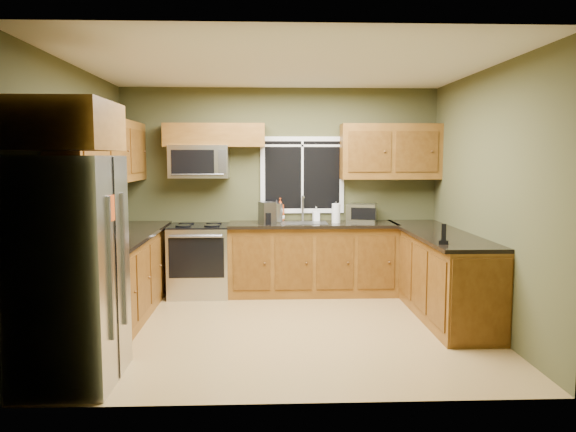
{
  "coord_description": "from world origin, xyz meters",
  "views": [
    {
      "loc": [
        -0.2,
        -5.72,
        1.79
      ],
      "look_at": [
        0.05,
        0.35,
        1.15
      ],
      "focal_mm": 35.0,
      "sensor_mm": 36.0,
      "label": 1
    }
  ],
  "objects": [
    {
      "name": "soap_bottle_c",
      "position": [
        0.0,
        1.7,
        1.02
      ],
      "size": [
        0.16,
        0.16,
        0.16
      ],
      "primitive_type": "imported",
      "rotation": [
        0.0,
        0.0,
        -0.33
      ],
      "color": "white",
      "rests_on": "countertop_back"
    },
    {
      "name": "left_wall",
      "position": [
        -2.1,
        0.0,
        1.35
      ],
      "size": [
        0.0,
        3.6,
        3.6
      ],
      "primitive_type": "plane",
      "rotation": [
        1.57,
        0.0,
        1.57
      ],
      "color": "#434426",
      "rests_on": "ground"
    },
    {
      "name": "base_cabinets_left",
      "position": [
        -1.8,
        0.48,
        0.45
      ],
      "size": [
        0.6,
        2.65,
        0.9
      ],
      "primitive_type": "cube",
      "color": "brown",
      "rests_on": "ground"
    },
    {
      "name": "range",
      "position": [
        -1.05,
        1.47,
        0.47
      ],
      "size": [
        0.76,
        0.69,
        0.94
      ],
      "color": "#B7B7BC",
      "rests_on": "ground"
    },
    {
      "name": "window",
      "position": [
        0.3,
        1.78,
        1.55
      ],
      "size": [
        1.12,
        0.03,
        1.02
      ],
      "color": "white",
      "rests_on": "back_wall"
    },
    {
      "name": "soap_bottle_a",
      "position": [
        0.0,
        1.7,
        1.09
      ],
      "size": [
        0.13,
        0.14,
        0.31
      ],
      "primitive_type": "imported",
      "rotation": [
        0.0,
        0.0,
        -0.15
      ],
      "color": "#C74412",
      "rests_on": "countertop_back"
    },
    {
      "name": "upper_cabinets_back_right",
      "position": [
        1.45,
        1.64,
        1.86
      ],
      "size": [
        1.3,
        0.33,
        0.72
      ],
      "primitive_type": "cube",
      "color": "brown",
      "rests_on": "back_wall"
    },
    {
      "name": "microwave",
      "position": [
        -1.05,
        1.61,
        1.73
      ],
      "size": [
        0.76,
        0.41,
        0.42
      ],
      "color": "#B7B7BC",
      "rests_on": "back_wall"
    },
    {
      "name": "base_cabinets_peninsula",
      "position": [
        1.8,
        0.54,
        0.45
      ],
      "size": [
        0.6,
        2.52,
        0.9
      ],
      "color": "brown",
      "rests_on": "ground"
    },
    {
      "name": "floor",
      "position": [
        0.0,
        0.0,
        0.0
      ],
      "size": [
        4.2,
        4.2,
        0.0
      ],
      "primitive_type": "plane",
      "color": "#9C7944",
      "rests_on": "ground"
    },
    {
      "name": "countertop_peninsula",
      "position": [
        1.78,
        0.55,
        0.92
      ],
      "size": [
        0.65,
        2.5,
        0.04
      ],
      "primitive_type": "cube",
      "color": "black",
      "rests_on": "base_cabinets_peninsula"
    },
    {
      "name": "upper_cabinets_back_left",
      "position": [
        -0.85,
        1.64,
        2.07
      ],
      "size": [
        1.3,
        0.33,
        0.3
      ],
      "primitive_type": "cube",
      "color": "brown",
      "rests_on": "back_wall"
    },
    {
      "name": "countertop_back",
      "position": [
        0.42,
        1.48,
        0.92
      ],
      "size": [
        2.17,
        0.65,
        0.04
      ],
      "primitive_type": "cube",
      "color": "black",
      "rests_on": "base_cabinets_back"
    },
    {
      "name": "base_cabinets_back",
      "position": [
        0.42,
        1.5,
        0.45
      ],
      "size": [
        2.17,
        0.6,
        0.9
      ],
      "primitive_type": "cube",
      "color": "brown",
      "rests_on": "ground"
    },
    {
      "name": "countertop_left",
      "position": [
        -1.78,
        0.48,
        0.92
      ],
      "size": [
        0.65,
        2.65,
        0.04
      ],
      "primitive_type": "cube",
      "color": "black",
      "rests_on": "base_cabinets_left"
    },
    {
      "name": "cordless_phone",
      "position": [
        1.55,
        -0.34,
        1.0
      ],
      "size": [
        0.12,
        0.12,
        0.2
      ],
      "color": "black",
      "rests_on": "countertop_peninsula"
    },
    {
      "name": "kettle",
      "position": [
        -0.05,
        1.65,
        1.08
      ],
      "size": [
        0.17,
        0.17,
        0.3
      ],
      "color": "#B7B7BC",
      "rests_on": "countertop_back"
    },
    {
      "name": "paper_towel_roll",
      "position": [
        0.72,
        1.47,
        1.07
      ],
      "size": [
        0.12,
        0.12,
        0.28
      ],
      "color": "white",
      "rests_on": "countertop_back"
    },
    {
      "name": "back_wall",
      "position": [
        0.0,
        1.8,
        1.35
      ],
      "size": [
        4.2,
        0.0,
        4.2
      ],
      "primitive_type": "plane",
      "rotation": [
        1.57,
        0.0,
        0.0
      ],
      "color": "#434426",
      "rests_on": "ground"
    },
    {
      "name": "front_wall",
      "position": [
        0.0,
        -1.8,
        1.35
      ],
      "size": [
        4.2,
        0.0,
        4.2
      ],
      "primitive_type": "plane",
      "rotation": [
        -1.57,
        0.0,
        0.0
      ],
      "color": "#434426",
      "rests_on": "ground"
    },
    {
      "name": "soap_bottle_b",
      "position": [
        0.48,
        1.7,
        1.03
      ],
      "size": [
        0.09,
        0.1,
        0.19
      ],
      "primitive_type": "imported",
      "rotation": [
        0.0,
        0.0,
        0.12
      ],
      "color": "white",
      "rests_on": "countertop_back"
    },
    {
      "name": "refrigerator",
      "position": [
        -1.74,
        -1.3,
        0.9
      ],
      "size": [
        0.74,
        0.9,
        1.8
      ],
      "color": "#B7B7BC",
      "rests_on": "ground"
    },
    {
      "name": "toaster_oven",
      "position": [
        1.07,
        1.61,
        1.06
      ],
      "size": [
        0.44,
        0.38,
        0.23
      ],
      "color": "#B7B7BC",
      "rests_on": "countertop_back"
    },
    {
      "name": "upper_cabinets_left",
      "position": [
        -1.94,
        0.48,
        1.86
      ],
      "size": [
        0.33,
        2.65,
        0.72
      ],
      "primitive_type": "cube",
      "color": "brown",
      "rests_on": "left_wall"
    },
    {
      "name": "upper_cabinet_over_fridge",
      "position": [
        -1.74,
        -1.3,
        2.03
      ],
      "size": [
        0.72,
        0.9,
        0.38
      ],
      "primitive_type": "cube",
      "color": "brown",
      "rests_on": "left_wall"
    },
    {
      "name": "sink",
      "position": [
        0.3,
        1.49,
        0.95
      ],
      "size": [
        0.6,
        0.42,
        0.36
      ],
      "color": "slate",
      "rests_on": "countertop_back"
    },
    {
      "name": "coffee_maker",
      "position": [
        -0.17,
        1.4,
        1.07
      ],
      "size": [
        0.23,
        0.27,
        0.28
      ],
      "color": "slate",
      "rests_on": "countertop_back"
    },
    {
      "name": "ceiling",
      "position": [
        0.0,
        0.0,
        2.7
      ],
      "size": [
        4.2,
        4.2,
        0.0
      ],
      "primitive_type": "plane",
      "rotation": [
        3.14,
        0.0,
        0.0
      ],
      "color": "white",
      "rests_on": "back_wall"
    },
    {
      "name": "right_wall",
      "position": [
        2.1,
        0.0,
        1.35
      ],
      "size": [
        0.0,
        3.6,
        3.6
      ],
      "primitive_type": "plane",
      "rotation": [
        1.57,
        0.0,
        -1.57
      ],
      "color": "#434426",
      "rests_on": "ground"
    }
  ]
}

